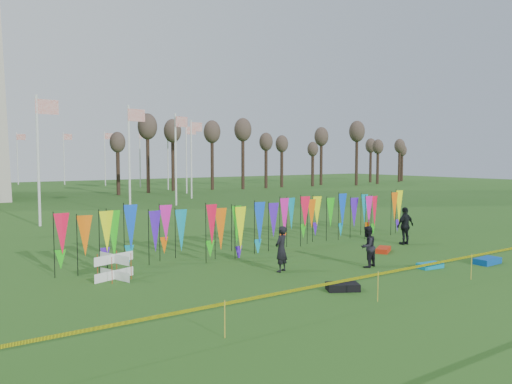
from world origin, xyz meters
TOP-DOWN VIEW (x-y plane):
  - ground at (0.00, 0.00)m, footprint 160.00×160.00m
  - banner_row at (0.28, 6.60)m, footprint 18.64×0.64m
  - caution_tape_near at (-0.22, -1.76)m, footprint 26.00×0.02m
  - tree_line at (32.00, 44.00)m, footprint 53.92×1.92m
  - box_kite at (-7.39, 5.18)m, footprint 0.82×0.82m
  - person_left at (-1.88, 2.89)m, footprint 0.75×0.66m
  - person_mid at (1.34, 1.64)m, footprint 0.86×0.65m
  - person_right at (6.57, 4.09)m, footprint 1.09×0.64m
  - kite_bag_turquoise at (3.19, 0.16)m, footprint 1.04×0.61m
  - kite_bag_blue at (5.73, -0.65)m, footprint 1.16×0.63m
  - kite_bag_red at (4.21, 3.37)m, footprint 1.21×1.02m
  - kite_bag_black at (-1.83, -0.28)m, footprint 1.17×1.00m

SIDE VIEW (x-z plane):
  - ground at x=0.00m, z-range 0.00..0.00m
  - kite_bag_turquoise at x=3.19m, z-range 0.00..0.20m
  - kite_bag_red at x=4.21m, z-range 0.00..0.20m
  - kite_bag_black at x=-1.83m, z-range 0.00..0.23m
  - kite_bag_blue at x=5.73m, z-range 0.00..0.24m
  - box_kite at x=-7.39m, z-range 0.00..0.91m
  - caution_tape_near at x=-0.22m, z-range 0.33..1.23m
  - person_mid at x=1.34m, z-range 0.00..1.59m
  - person_left at x=-1.88m, z-range 0.00..1.70m
  - person_right at x=6.57m, z-range 0.00..1.83m
  - banner_row at x=0.28m, z-range 0.25..2.52m
  - tree_line at x=32.00m, z-range 2.25..10.09m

